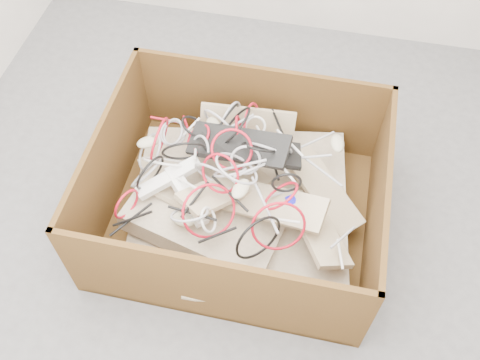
% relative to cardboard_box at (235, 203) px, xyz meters
% --- Properties ---
extents(ground, '(3.00, 3.00, 0.00)m').
position_rel_cardboard_box_xyz_m(ground, '(-0.11, 0.04, -0.13)').
color(ground, '#525254').
rests_on(ground, ground).
extents(cardboard_box, '(1.28, 1.07, 0.55)m').
position_rel_cardboard_box_xyz_m(cardboard_box, '(0.00, 0.00, 0.00)').
color(cardboard_box, '#402A10').
rests_on(cardboard_box, ground).
extents(keyboard_pile, '(1.16, 0.96, 0.41)m').
position_rel_cardboard_box_xyz_m(keyboard_pile, '(0.05, 0.03, 0.15)').
color(keyboard_pile, tan).
rests_on(keyboard_pile, cardboard_box).
extents(mice_scatter, '(0.99, 0.63, 0.20)m').
position_rel_cardboard_box_xyz_m(mice_scatter, '(-0.06, 0.06, 0.23)').
color(mice_scatter, '#BDB798').
rests_on(mice_scatter, keyboard_pile).
extents(power_strip_left, '(0.28, 0.24, 0.13)m').
position_rel_cardboard_box_xyz_m(power_strip_left, '(-0.29, -0.07, 0.21)').
color(power_strip_left, white).
rests_on(power_strip_left, keyboard_pile).
extents(power_strip_right, '(0.26, 0.26, 0.10)m').
position_rel_cardboard_box_xyz_m(power_strip_right, '(-0.19, -0.13, 0.20)').
color(power_strip_right, white).
rests_on(power_strip_right, keyboard_pile).
extents(vga_plug, '(0.06, 0.06, 0.03)m').
position_rel_cardboard_box_xyz_m(vga_plug, '(0.27, -0.07, 0.20)').
color(vga_plug, '#0F0DCB').
rests_on(vga_plug, keyboard_pile).
extents(cable_tangle, '(1.08, 0.85, 0.39)m').
position_rel_cardboard_box_xyz_m(cable_tangle, '(-0.09, 0.03, 0.27)').
color(cable_tangle, '#AD0C1D').
rests_on(cable_tangle, keyboard_pile).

